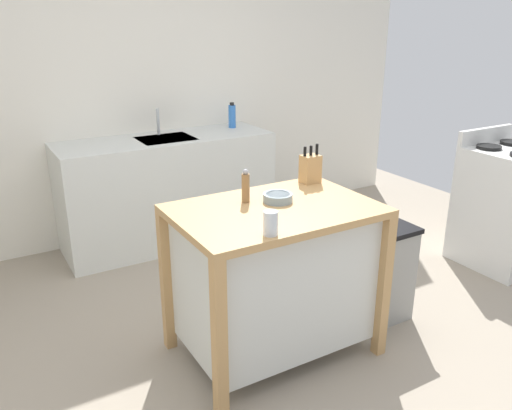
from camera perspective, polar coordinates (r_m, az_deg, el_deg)
The scene contains 12 objects.
ground_plane at distance 3.18m, azimuth 3.78°, elevation -15.47°, with size 6.27×6.27×0.00m, color gray.
wall_back at distance 4.60m, azimuth -11.66°, elevation 12.81°, with size 5.27×0.10×2.60m, color silver.
kitchen_island at distance 2.91m, azimuth 2.01°, elevation -7.49°, with size 1.08×0.73×0.89m.
knife_block at distance 3.16m, azimuth 5.99°, elevation 4.03°, with size 0.11×0.09×0.24m.
bowl_ceramic_small at distance 2.83m, azimuth 2.41°, elevation 0.84°, with size 0.16×0.16×0.05m.
drinking_cup at distance 2.39m, azimuth 1.62°, elevation -2.00°, with size 0.07×0.07×0.12m.
pepper_grinder at distance 2.80m, azimuth -1.15°, elevation 2.03°, with size 0.04×0.04×0.19m.
trash_bin at distance 3.40m, azimuth 13.66°, elevation -7.25°, with size 0.36×0.28×0.63m.
sink_counter at distance 4.45m, azimuth -9.63°, elevation 1.57°, with size 1.76×0.60×0.91m.
sink_faucet at distance 4.44m, azimuth -10.71°, elevation 8.99°, with size 0.02×0.02×0.22m.
bottle_hand_soap at distance 4.66m, azimuth -2.65°, elevation 9.75°, with size 0.06×0.06×0.22m.
stove at distance 4.44m, azimuth 25.88°, elevation -0.18°, with size 0.60×0.60×1.03m.
Camera 1 is at (-1.48, -2.13, 1.84)m, focal length 36.40 mm.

